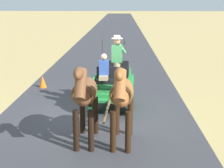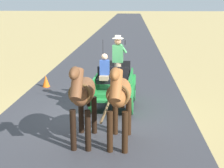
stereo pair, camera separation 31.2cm
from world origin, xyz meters
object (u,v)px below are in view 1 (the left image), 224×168
(horse_drawn_carriage, at_px, (113,84))
(horse_off_side, at_px, (85,94))
(horse_near_side, at_px, (122,95))
(traffic_cone, at_px, (43,82))

(horse_drawn_carriage, height_order, horse_off_side, horse_drawn_carriage)
(horse_near_side, bearing_deg, horse_off_side, -2.78)
(horse_drawn_carriage, bearing_deg, horse_off_side, 78.54)
(horse_near_side, height_order, traffic_cone, horse_near_side)
(horse_drawn_carriage, height_order, traffic_cone, horse_drawn_carriage)
(horse_near_side, bearing_deg, horse_drawn_carriage, -84.19)
(horse_off_side, distance_m, traffic_cone, 6.06)
(horse_drawn_carriage, relative_size, horse_off_side, 2.04)
(horse_drawn_carriage, bearing_deg, horse_near_side, 95.81)
(horse_drawn_carriage, distance_m, traffic_cone, 3.95)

